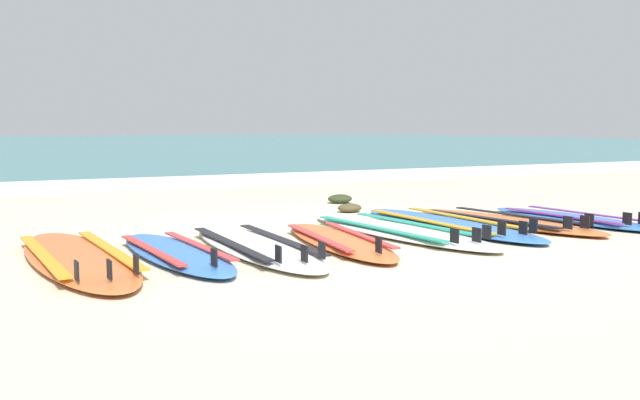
# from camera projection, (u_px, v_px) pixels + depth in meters

# --- Properties ---
(ground_plane) EXTENTS (80.00, 80.00, 0.00)m
(ground_plane) POSITION_uv_depth(u_px,v_px,m) (352.00, 239.00, 5.71)
(ground_plane) COLOR beige
(sea) EXTENTS (80.00, 60.00, 0.10)m
(sea) POSITION_uv_depth(u_px,v_px,m) (32.00, 143.00, 37.18)
(sea) COLOR teal
(sea) RESTS_ON ground
(wave_foam_strip) EXTENTS (80.00, 0.92, 0.11)m
(wave_foam_strip) POSITION_uv_depth(u_px,v_px,m) (171.00, 182.00, 10.96)
(wave_foam_strip) COLOR white
(wave_foam_strip) RESTS_ON ground
(surfboard_0) EXTENTS (0.77, 2.49, 0.18)m
(surfboard_0) POSITION_uv_depth(u_px,v_px,m) (77.00, 257.00, 4.73)
(surfboard_0) COLOR orange
(surfboard_0) RESTS_ON ground
(surfboard_1) EXTENTS (0.61, 1.97, 0.18)m
(surfboard_1) POSITION_uv_depth(u_px,v_px,m) (175.00, 253.00, 4.91)
(surfboard_1) COLOR #3875CC
(surfboard_1) RESTS_ON ground
(surfboard_2) EXTENTS (0.58, 2.28, 0.18)m
(surfboard_2) POSITION_uv_depth(u_px,v_px,m) (255.00, 246.00, 5.18)
(surfboard_2) COLOR white
(surfboard_2) RESTS_ON ground
(surfboard_3) EXTENTS (0.72, 2.00, 0.18)m
(surfboard_3) POSITION_uv_depth(u_px,v_px,m) (338.00, 240.00, 5.43)
(surfboard_3) COLOR orange
(surfboard_3) RESTS_ON ground
(surfboard_4) EXTENTS (0.84, 2.49, 0.18)m
(surfboard_4) POSITION_uv_depth(u_px,v_px,m) (397.00, 230.00, 5.95)
(surfboard_4) COLOR white
(surfboard_4) RESTS_ON ground
(surfboard_5) EXTENTS (0.67, 2.51, 0.18)m
(surfboard_5) POSITION_uv_depth(u_px,v_px,m) (447.00, 224.00, 6.37)
(surfboard_5) COLOR #3875CC
(surfboard_5) RESTS_ON ground
(surfboard_6) EXTENTS (0.88, 2.28, 0.18)m
(surfboard_6) POSITION_uv_depth(u_px,v_px,m) (504.00, 221.00, 6.56)
(surfboard_6) COLOR orange
(surfboard_6) RESTS_ON ground
(surfboard_7) EXTENTS (0.61, 2.00, 0.18)m
(surfboard_7) POSITION_uv_depth(u_px,v_px,m) (572.00, 218.00, 6.74)
(surfboard_7) COLOR #3875CC
(surfboard_7) RESTS_ON ground
(seaweed_clump_near_shoreline) EXTENTS (0.31, 0.25, 0.11)m
(seaweed_clump_near_shoreline) POSITION_uv_depth(u_px,v_px,m) (340.00, 199.00, 8.40)
(seaweed_clump_near_shoreline) COLOR #2D381E
(seaweed_clump_near_shoreline) RESTS_ON ground
(seaweed_clump_mid_sand) EXTENTS (0.28, 0.22, 0.10)m
(seaweed_clump_mid_sand) POSITION_uv_depth(u_px,v_px,m) (350.00, 208.00, 7.51)
(seaweed_clump_mid_sand) COLOR #4C4228
(seaweed_clump_mid_sand) RESTS_ON ground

